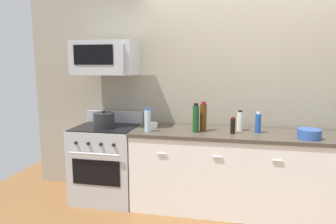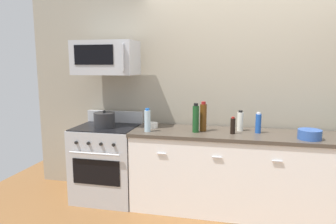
{
  "view_description": "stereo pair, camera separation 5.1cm",
  "coord_description": "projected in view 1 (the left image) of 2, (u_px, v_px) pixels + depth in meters",
  "views": [
    {
      "loc": [
        -0.2,
        -3.35,
        1.67
      ],
      "look_at": [
        -0.88,
        -0.05,
        1.14
      ],
      "focal_mm": 31.95,
      "sensor_mm": 36.0,
      "label": 1
    },
    {
      "loc": [
        -0.15,
        -3.34,
        1.67
      ],
      "look_at": [
        -0.88,
        -0.05,
        1.14
      ],
      "focal_mm": 31.95,
      "sensor_mm": 36.0,
      "label": 2
    }
  ],
  "objects": [
    {
      "name": "microwave",
      "position": [
        105.0,
        58.0,
        3.57
      ],
      "size": [
        0.74,
        0.44,
        0.4
      ],
      "color": "#B7BABF"
    },
    {
      "name": "bottle_vinegar_white",
      "position": [
        240.0,
        121.0,
        3.42
      ],
      "size": [
        0.07,
        0.07,
        0.24
      ],
      "color": "silver",
      "rests_on": "countertop_slab"
    },
    {
      "name": "stockpot",
      "position": [
        104.0,
        120.0,
        3.59
      ],
      "size": [
        0.25,
        0.25,
        0.21
      ],
      "color": "#262628",
      "rests_on": "range_oven"
    },
    {
      "name": "range_oven",
      "position": [
        107.0,
        162.0,
        3.73
      ],
      "size": [
        0.76,
        0.69,
        1.07
      ],
      "color": "#B7BABF",
      "rests_on": "ground_plane"
    },
    {
      "name": "counter_unit",
      "position": [
        244.0,
        172.0,
        3.4
      ],
      "size": [
        2.58,
        0.66,
        0.92
      ],
      "color": "white",
      "rests_on": "ground_plane"
    },
    {
      "name": "bottle_wine_green",
      "position": [
        196.0,
        118.0,
        3.34
      ],
      "size": [
        0.07,
        0.07,
        0.33
      ],
      "color": "#19471E",
      "rests_on": "countertop_slab"
    },
    {
      "name": "bottle_soda_blue",
      "position": [
        258.0,
        123.0,
        3.32
      ],
      "size": [
        0.06,
        0.06,
        0.23
      ],
      "color": "#1E4CA5",
      "rests_on": "countertop_slab"
    },
    {
      "name": "ground_plane",
      "position": [
        243.0,
        210.0,
        3.47
      ],
      "size": [
        6.8,
        6.8,
        0.0
      ],
      "primitive_type": "plane",
      "color": "brown"
    },
    {
      "name": "bottle_soy_sauce_dark",
      "position": [
        233.0,
        126.0,
        3.28
      ],
      "size": [
        0.05,
        0.05,
        0.19
      ],
      "color": "black",
      "rests_on": "countertop_slab"
    },
    {
      "name": "bottle_wine_amber",
      "position": [
        203.0,
        117.0,
        3.4
      ],
      "size": [
        0.08,
        0.08,
        0.34
      ],
      "color": "#59330F",
      "rests_on": "countertop_slab"
    },
    {
      "name": "bowl_white_ceramic",
      "position": [
        151.0,
        125.0,
        3.6
      ],
      "size": [
        0.15,
        0.15,
        0.06
      ],
      "color": "white",
      "rests_on": "countertop_slab"
    },
    {
      "name": "bowl_blue_mixing",
      "position": [
        309.0,
        134.0,
        3.05
      ],
      "size": [
        0.23,
        0.23,
        0.1
      ],
      "color": "#2D519E",
      "rests_on": "countertop_slab"
    },
    {
      "name": "bottle_water_clear",
      "position": [
        148.0,
        121.0,
        3.37
      ],
      "size": [
        0.07,
        0.07,
        0.27
      ],
      "color": "silver",
      "rests_on": "countertop_slab"
    },
    {
      "name": "back_wall",
      "position": [
        246.0,
        91.0,
        3.65
      ],
      "size": [
        5.67,
        0.1,
        2.7
      ],
      "primitive_type": "cube",
      "color": "#9E937F",
      "rests_on": "ground_plane"
    }
  ]
}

